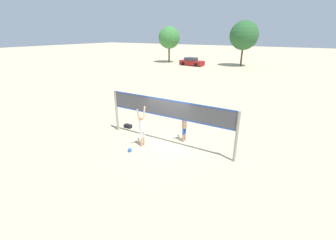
# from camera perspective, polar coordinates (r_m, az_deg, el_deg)

# --- Properties ---
(ground_plane) EXTENTS (200.00, 200.00, 0.00)m
(ground_plane) POSITION_cam_1_polar(r_m,az_deg,el_deg) (12.45, -0.00, -5.92)
(ground_plane) COLOR #C6B28C
(volleyball_net) EXTENTS (7.39, 0.14, 2.50)m
(volleyball_net) POSITION_cam_1_polar(r_m,az_deg,el_deg) (11.75, -0.00, 1.62)
(volleyball_net) COLOR gray
(volleyball_net) RESTS_ON ground_plane
(player_spiker) EXTENTS (0.28, 0.71, 2.15)m
(player_spiker) POSITION_cam_1_polar(r_m,az_deg,el_deg) (11.80, -6.65, -1.58)
(player_spiker) COLOR tan
(player_spiker) RESTS_ON ground_plane
(player_blocker) EXTENTS (0.28, 0.69, 1.99)m
(player_blocker) POSITION_cam_1_polar(r_m,az_deg,el_deg) (12.29, 4.19, -1.00)
(player_blocker) COLOR tan
(player_blocker) RESTS_ON ground_plane
(volleyball) EXTENTS (0.22, 0.22, 0.22)m
(volleyball) POSITION_cam_1_polar(r_m,az_deg,el_deg) (11.73, -9.69, -7.47)
(volleyball) COLOR blue
(volleyball) RESTS_ON ground_plane
(gear_bag) EXTENTS (0.48, 0.28, 0.22)m
(gear_bag) POSITION_cam_1_polar(r_m,az_deg,el_deg) (14.60, -10.14, -1.53)
(gear_bag) COLOR black
(gear_bag) RESTS_ON ground_plane
(parked_car_mid) EXTENTS (4.64, 2.37, 1.43)m
(parked_car_mid) POSITION_cam_1_polar(r_m,az_deg,el_deg) (42.97, 6.04, 14.45)
(parked_car_mid) COLOR maroon
(parked_car_mid) RESTS_ON ground_plane
(tree_left_cluster) EXTENTS (4.23, 4.23, 6.90)m
(tree_left_cluster) POSITION_cam_1_polar(r_m,az_deg,el_deg) (47.31, 0.29, 20.19)
(tree_left_cluster) COLOR brown
(tree_left_cluster) RESTS_ON ground_plane
(tree_right_cluster) EXTENTS (4.94, 4.94, 7.72)m
(tree_right_cluster) POSITION_cam_1_polar(r_m,az_deg,el_deg) (43.89, 18.74, 19.68)
(tree_right_cluster) COLOR #4C3823
(tree_right_cluster) RESTS_ON ground_plane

